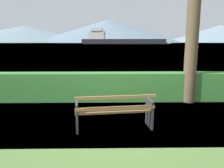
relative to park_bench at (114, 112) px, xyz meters
name	(u,v)px	position (x,y,z in m)	size (l,w,h in m)	color
ground_plane	(114,128)	(-0.01, 0.06, -0.43)	(1400.00, 1400.00, 0.00)	#4C6B33
water_surface	(108,43)	(-0.01, 309.02, -0.43)	(620.00, 620.00, 0.00)	slate
park_bench	(114,112)	(0.00, 0.00, 0.00)	(1.86, 0.79, 0.87)	olive
hedge_row	(112,87)	(-0.01, 2.67, 0.06)	(12.68, 0.62, 0.98)	#387A33
cargo_ship_large	(117,40)	(8.20, 205.42, 3.39)	(76.56, 20.29, 13.65)	#232328
fishing_boat_near	(169,43)	(55.29, 202.50, 0.00)	(5.90, 7.28, 1.17)	silver
distant_hills	(107,33)	(-1.80, 554.41, 22.72)	(805.53, 373.81, 52.59)	slate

